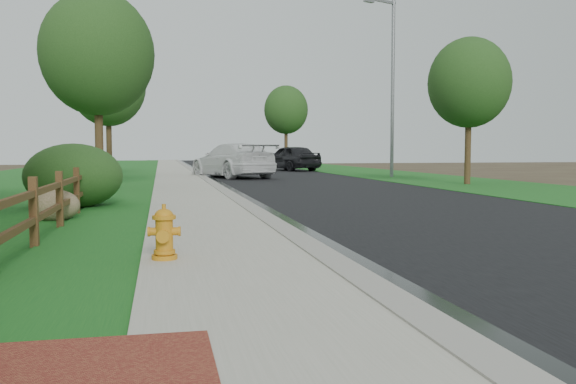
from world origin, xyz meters
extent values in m
plane|color=#3C2C20|center=(0.00, 0.00, 0.00)|extent=(120.00, 120.00, 0.00)
cube|color=black|center=(4.60, 35.00, 0.01)|extent=(8.00, 90.00, 0.02)
cube|color=#9A958C|center=(0.40, 35.00, 0.06)|extent=(0.40, 90.00, 0.12)
cube|color=black|center=(0.75, 35.00, 0.02)|extent=(0.50, 90.00, 0.00)
cube|color=#A19F8C|center=(-0.90, 35.00, 0.05)|extent=(2.20, 90.00, 0.10)
cube|color=#17521B|center=(-2.80, 35.00, 0.03)|extent=(1.60, 90.00, 0.06)
cube|color=#17521B|center=(-8.00, 35.00, 0.02)|extent=(9.00, 90.00, 0.04)
cube|color=#17521B|center=(11.50, 35.00, 0.02)|extent=(6.00, 90.00, 0.04)
cube|color=#452617|center=(-3.60, 5.20, 0.55)|extent=(0.12, 0.12, 1.10)
cube|color=#452617|center=(-3.60, 7.60, 0.55)|extent=(0.12, 0.12, 1.10)
cube|color=#452617|center=(-3.60, 10.00, 0.55)|extent=(0.12, 0.12, 1.10)
cube|color=#452617|center=(-3.60, 12.40, 0.55)|extent=(0.12, 0.12, 1.10)
cube|color=#452617|center=(-3.60, 14.80, 0.55)|extent=(0.12, 0.12, 1.10)
cube|color=#452617|center=(-3.60, 4.00, 0.45)|extent=(0.08, 2.35, 0.10)
cube|color=#452617|center=(-3.60, 4.00, 0.85)|extent=(0.08, 2.35, 0.10)
cube|color=#452617|center=(-3.60, 6.40, 0.45)|extent=(0.08, 2.35, 0.10)
cube|color=#452617|center=(-3.60, 6.40, 0.85)|extent=(0.08, 2.35, 0.10)
cube|color=#452617|center=(-3.60, 8.80, 0.45)|extent=(0.08, 2.35, 0.10)
cube|color=#452617|center=(-3.60, 8.80, 0.85)|extent=(0.08, 2.35, 0.10)
cube|color=#452617|center=(-3.60, 11.20, 0.45)|extent=(0.08, 2.35, 0.10)
cube|color=#452617|center=(-3.60, 11.20, 0.85)|extent=(0.08, 2.35, 0.10)
cube|color=#452617|center=(-3.60, 13.60, 0.45)|extent=(0.08, 2.35, 0.10)
cube|color=#452617|center=(-3.60, 13.60, 0.85)|extent=(0.08, 2.35, 0.10)
cylinder|color=#C18D16|center=(-1.70, 3.45, 0.13)|extent=(0.33, 0.33, 0.06)
cylinder|color=#C18D16|center=(-1.70, 3.45, 0.39)|extent=(0.22, 0.22, 0.50)
cylinder|color=#C18D16|center=(-1.70, 3.45, 0.20)|extent=(0.27, 0.27, 0.05)
cylinder|color=#C18D16|center=(-1.70, 3.45, 0.64)|extent=(0.30, 0.30, 0.05)
ellipsoid|color=#C18D16|center=(-1.70, 3.45, 0.66)|extent=(0.24, 0.24, 0.18)
cylinder|color=#C18D16|center=(-1.70, 3.45, 0.77)|extent=(0.05, 0.05, 0.07)
cylinder|color=#C18D16|center=(-1.71, 3.31, 0.42)|extent=(0.15, 0.13, 0.14)
cylinder|color=#C18D16|center=(-1.86, 3.46, 0.46)|extent=(0.14, 0.13, 0.12)
cylinder|color=#C18D16|center=(-1.54, 3.43, 0.46)|extent=(0.14, 0.13, 0.12)
imported|color=white|center=(2.00, 27.70, 0.92)|extent=(4.49, 6.67, 1.79)
imported|color=black|center=(7.20, 37.45, 0.91)|extent=(3.91, 5.66, 1.79)
imported|color=black|center=(3.06, 42.73, 0.71)|extent=(2.94, 4.44, 1.38)
cylinder|color=gray|center=(10.42, 26.40, 4.71)|extent=(0.19, 0.19, 9.41)
cube|color=gray|center=(9.66, 26.06, 9.20)|extent=(1.77, 0.88, 0.13)
cube|color=gray|center=(8.80, 25.68, 9.10)|extent=(0.62, 0.44, 0.19)
ellipsoid|color=brown|center=(-3.90, 8.92, 0.34)|extent=(1.18, 1.01, 0.67)
ellipsoid|color=#1D4117|center=(-3.90, 11.81, 0.83)|extent=(3.15, 3.15, 1.66)
cylinder|color=#3D2F19|center=(-3.90, 18.64, 2.16)|extent=(0.30, 0.30, 4.33)
ellipsoid|color=#1D4117|center=(-3.90, 18.64, 4.94)|extent=(4.04, 4.04, 4.45)
cylinder|color=#3D2F19|center=(11.02, 19.27, 1.88)|extent=(0.26, 0.26, 3.77)
ellipsoid|color=#1D4117|center=(11.02, 19.27, 4.31)|extent=(3.45, 3.45, 3.79)
cylinder|color=#3D2F19|center=(-4.42, 29.60, 2.15)|extent=(0.30, 0.30, 4.31)
ellipsoid|color=#1D4117|center=(-4.42, 29.60, 4.93)|extent=(3.98, 3.98, 4.38)
cylinder|color=#3D2F19|center=(9.00, 47.61, 2.16)|extent=(0.30, 0.30, 4.32)
ellipsoid|color=#1D4117|center=(9.00, 47.61, 4.94)|extent=(3.82, 3.82, 4.20)
camera|label=1|loc=(-1.73, -4.44, 1.50)|focal=38.00mm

